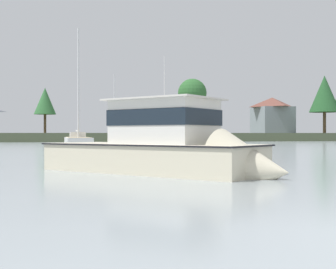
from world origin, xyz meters
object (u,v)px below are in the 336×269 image
sailboat_white (78,145)px  mooring_buoy_orange (230,144)px  sailboat_sand (115,143)px  cruiser_cream (174,155)px  mooring_buoy_red (208,144)px

sailboat_white → mooring_buoy_orange: (20.24, 11.08, -0.21)m
sailboat_sand → mooring_buoy_orange: (15.49, -1.98, -0.15)m
cruiser_cream → mooring_buoy_orange: (16.73, 42.81, -0.58)m
sailboat_white → cruiser_cream: 31.93m
sailboat_sand → cruiser_cream: sailboat_sand is taller
cruiser_cream → sailboat_white: bearing=96.3°
sailboat_sand → sailboat_white: bearing=-110.0°
sailboat_white → cruiser_cream: bearing=-83.7°
cruiser_cream → mooring_buoy_red: (12.96, 40.46, -0.56)m
sailboat_white → cruiser_cream: sailboat_white is taller
mooring_buoy_orange → sailboat_sand: bearing=172.7°
cruiser_cream → mooring_buoy_orange: bearing=68.7°
sailboat_sand → cruiser_cream: 44.81m
mooring_buoy_orange → cruiser_cream: bearing=-111.3°
mooring_buoy_orange → mooring_buoy_red: bearing=-148.0°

